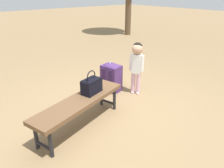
% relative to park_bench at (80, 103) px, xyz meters
% --- Properties ---
extents(ground_plane, '(40.00, 40.00, 0.00)m').
position_rel_park_bench_xyz_m(ground_plane, '(0.65, 0.03, -0.39)').
color(ground_plane, '#8C704C').
rests_on(ground_plane, ground).
extents(park_bench, '(1.65, 0.81, 0.45)m').
position_rel_park_bench_xyz_m(park_bench, '(0.00, 0.00, 0.00)').
color(park_bench, brown).
rests_on(park_bench, ground).
extents(handbag, '(0.36, 0.26, 0.37)m').
position_rel_park_bench_xyz_m(handbag, '(0.27, 0.08, 0.18)').
color(handbag, black).
rests_on(handbag, park_bench).
extents(child_standing, '(0.21, 0.25, 1.03)m').
position_rel_park_bench_xyz_m(child_standing, '(1.45, 0.25, 0.29)').
color(child_standing, '#E5B2C6').
rests_on(child_standing, ground).
extents(backpack_large, '(0.38, 0.42, 0.62)m').
position_rel_park_bench_xyz_m(backpack_large, '(1.16, 0.66, -0.08)').
color(backpack_large, '#4C2D66').
rests_on(backpack_large, ground).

